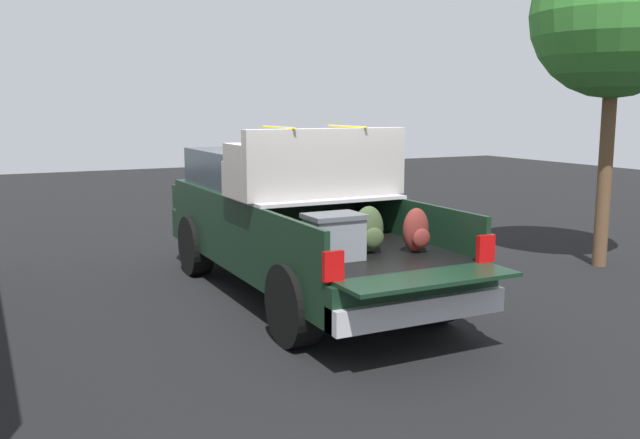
# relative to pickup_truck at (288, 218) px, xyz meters

# --- Properties ---
(ground_plane) EXTENTS (40.00, 40.00, 0.00)m
(ground_plane) POSITION_rel_pickup_truck_xyz_m (-0.36, -0.00, -0.98)
(ground_plane) COLOR black
(pickup_truck) EXTENTS (6.05, 2.08, 2.23)m
(pickup_truck) POSITION_rel_pickup_truck_xyz_m (0.00, 0.00, 0.00)
(pickup_truck) COLOR black
(pickup_truck) RESTS_ON ground_plane
(tree_background) EXTENTS (2.48, 2.48, 5.06)m
(tree_background) POSITION_rel_pickup_truck_xyz_m (-0.91, -4.94, 2.82)
(tree_background) COLOR brown
(tree_background) RESTS_ON ground_plane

